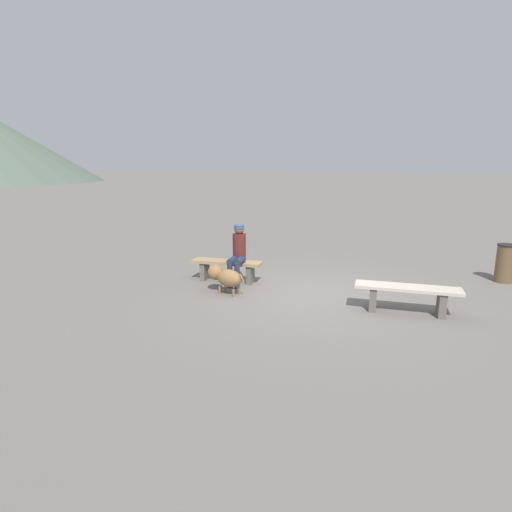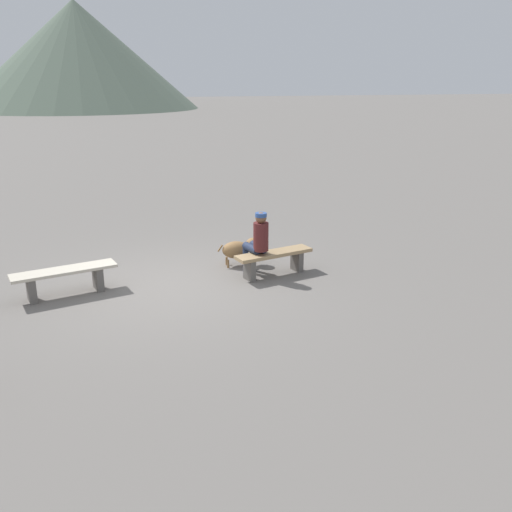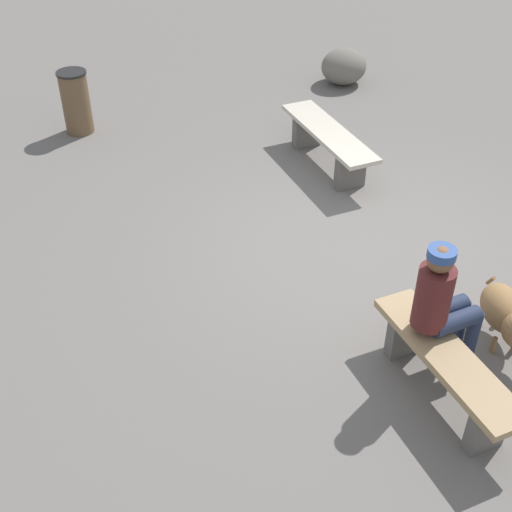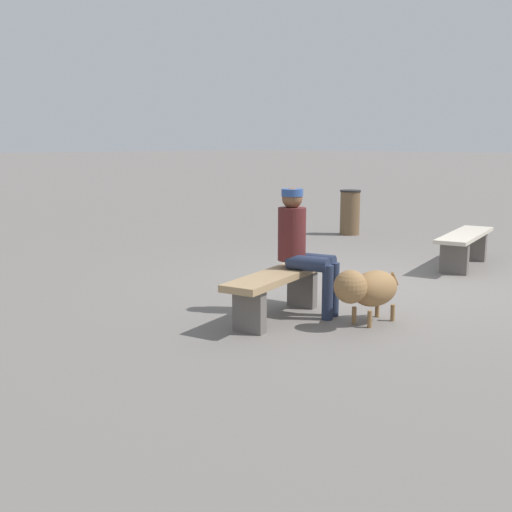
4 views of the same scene
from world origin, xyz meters
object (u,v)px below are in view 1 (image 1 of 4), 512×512
(bench_right, at_px, (227,267))
(trash_bin, at_px, (505,263))
(seated_person, at_px, (238,251))
(dog, at_px, (225,276))
(bench_left, at_px, (407,294))

(bench_right, distance_m, trash_bin, 6.07)
(seated_person, relative_size, dog, 1.44)
(bench_left, xyz_separation_m, bench_right, (3.80, -0.07, 0.00))
(bench_left, relative_size, dog, 2.06)
(trash_bin, bearing_deg, seated_person, 31.25)
(bench_right, xyz_separation_m, dog, (-0.45, 0.74, 0.02))
(bench_left, bearing_deg, dog, -2.09)
(bench_right, xyz_separation_m, seated_person, (-0.31, 0.04, 0.39))
(bench_left, distance_m, trash_bin, 3.40)
(bench_left, bearing_deg, seated_person, -13.91)
(bench_left, xyz_separation_m, dog, (3.36, 0.67, 0.02))
(bench_right, height_order, dog, dog)
(seated_person, xyz_separation_m, trash_bin, (-4.98, -3.02, -0.30))
(bench_left, bearing_deg, trash_bin, -129.47)
(bench_right, bearing_deg, bench_left, 165.51)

